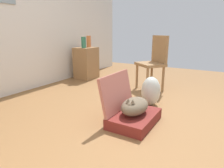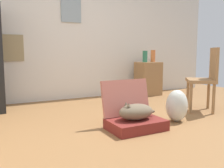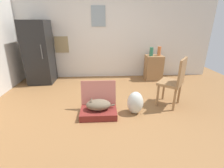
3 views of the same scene
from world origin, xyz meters
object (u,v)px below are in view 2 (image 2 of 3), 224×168
object	(u,v)px
cat	(136,112)
plastic_bag_white	(177,106)
suitcase_base	(136,125)
vase_tall	(145,57)
chair	(206,77)
side_table	(148,79)
vase_short	(153,56)

from	to	relation	value
cat	plastic_bag_white	world-z (taller)	plastic_bag_white
suitcase_base	vase_tall	bearing A→B (deg)	52.41
suitcase_base	plastic_bag_white	bearing A→B (deg)	4.18
plastic_bag_white	vase_tall	size ratio (longest dim) A/B	1.79
suitcase_base	vase_tall	distance (m)	2.49
chair	cat	bearing A→B (deg)	-41.00
side_table	vase_tall	world-z (taller)	vase_tall
suitcase_base	vase_short	distance (m)	2.67
vase_short	plastic_bag_white	bearing A→B (deg)	-118.29
vase_tall	chair	bearing A→B (deg)	-89.06
suitcase_base	plastic_bag_white	world-z (taller)	plastic_bag_white
side_table	vase_tall	size ratio (longest dim) A/B	2.98
cat	side_table	distance (m)	2.48
side_table	vase_short	size ratio (longest dim) A/B	2.79
plastic_bag_white	side_table	xyz separation A→B (m)	(0.89, 1.87, 0.14)
suitcase_base	side_table	bearing A→B (deg)	50.79
chair	vase_short	bearing A→B (deg)	-149.72
plastic_bag_white	vase_short	world-z (taller)	vase_short
suitcase_base	cat	world-z (taller)	cat
chair	suitcase_base	bearing A→B (deg)	-40.95
vase_short	chair	size ratio (longest dim) A/B	0.26
cat	vase_tall	world-z (taller)	vase_tall
chair	vase_tall	bearing A→B (deg)	-141.40
plastic_bag_white	chair	size ratio (longest dim) A/B	0.43
cat	vase_tall	bearing A→B (deg)	52.31
side_table	vase_short	bearing A→B (deg)	1.25
cat	vase_short	xyz separation A→B (m)	(1.69, 1.92, 0.61)
suitcase_base	vase_tall	xyz separation A→B (m)	(1.45, 1.88, 0.76)
suitcase_base	vase_tall	size ratio (longest dim) A/B	2.75
suitcase_base	chair	bearing A→B (deg)	11.39
vase_tall	vase_short	xyz separation A→B (m)	(0.24, 0.04, 0.01)
suitcase_base	side_table	size ratio (longest dim) A/B	0.92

